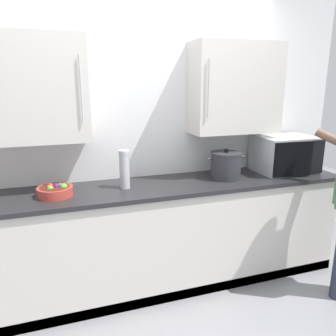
{
  "coord_description": "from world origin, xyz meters",
  "views": [
    {
      "loc": [
        -0.66,
        -1.65,
        1.73
      ],
      "look_at": [
        0.15,
        0.77,
        1.08
      ],
      "focal_mm": 34.89,
      "sensor_mm": 36.0,
      "label": 1
    }
  ],
  "objects": [
    {
      "name": "stock_pot",
      "position": [
        0.7,
        0.82,
        1.04
      ],
      "size": [
        0.36,
        0.27,
        0.26
      ],
      "color": "#2D2D33",
      "rests_on": "counter_unit"
    },
    {
      "name": "fruit_bowl",
      "position": [
        -0.73,
        0.8,
        0.97
      ],
      "size": [
        0.26,
        0.26,
        0.1
      ],
      "color": "#AD3D33",
      "rests_on": "counter_unit"
    },
    {
      "name": "back_wall_tiled",
      "position": [
        0.0,
        1.11,
        1.47
      ],
      "size": [
        3.95,
        0.44,
        2.77
      ],
      "color": "white",
      "rests_on": "ground_plane"
    },
    {
      "name": "thermos_flask",
      "position": [
        -0.2,
        0.82,
        1.08
      ],
      "size": [
        0.08,
        0.08,
        0.31
      ],
      "color": "#B7BABF",
      "rests_on": "counter_unit"
    },
    {
      "name": "microwave_oven",
      "position": [
        1.32,
        0.85,
        1.09
      ],
      "size": [
        0.53,
        0.44,
        0.34
      ],
      "color": "#B7BABF",
      "rests_on": "counter_unit"
    },
    {
      "name": "counter_unit",
      "position": [
        0.0,
        0.82,
        0.46
      ],
      "size": [
        3.49,
        0.6,
        0.93
      ],
      "color": "beige",
      "rests_on": "ground_plane"
    }
  ]
}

